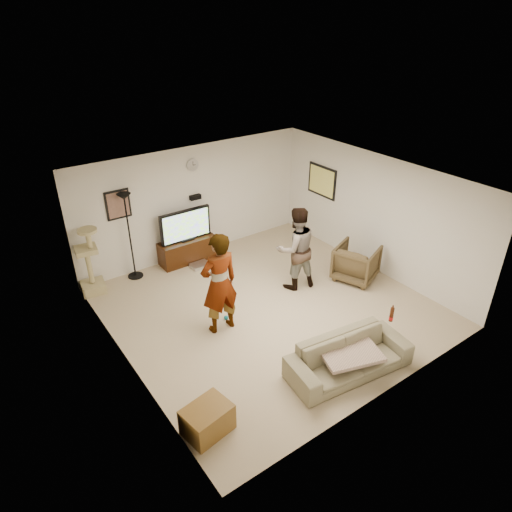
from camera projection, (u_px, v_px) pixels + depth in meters
floor at (268, 307)px, 8.66m from camera, size 5.50×5.50×0.02m
ceiling at (270, 182)px, 7.45m from camera, size 5.50×5.50×0.02m
wall_back at (194, 202)px, 10.01m from camera, size 5.50×0.04×2.50m
wall_front at (392, 327)px, 6.10m from camera, size 5.50×0.04×2.50m
wall_left at (120, 301)px, 6.65m from camera, size 0.04×5.50×2.50m
wall_right at (374, 213)px, 9.46m from camera, size 0.04×5.50×2.50m
wall_clock at (192, 165)px, 9.58m from camera, size 0.26×0.04×0.26m
wall_speaker at (195, 197)px, 9.91m from camera, size 0.25×0.10×0.10m
picture_back at (118, 205)px, 8.96m from camera, size 0.42×0.03×0.52m
picture_right at (322, 181)px, 10.46m from camera, size 0.03×0.78×0.62m
tv_stand at (188, 250)px, 10.12m from camera, size 1.27×0.45×0.53m
console_box at (200, 265)px, 9.99m from camera, size 0.40×0.30×0.07m
tv at (185, 225)px, 9.82m from camera, size 1.17×0.08×0.70m
tv_screen at (186, 226)px, 9.79m from camera, size 1.08×0.01×0.61m
floor_lamp at (130, 237)px, 9.20m from camera, size 0.32×0.32×1.86m
cat_tree at (88, 261)px, 8.80m from camera, size 0.51×0.51×1.39m
person_left at (219, 284)px, 7.64m from camera, size 0.69×0.46×1.87m
person_right at (296, 249)px, 8.91m from camera, size 0.96×0.82×1.72m
sofa at (349, 357)px, 7.00m from camera, size 2.06×1.03×0.58m
throw_blanket at (349, 352)px, 6.95m from camera, size 1.07×0.94×0.06m
beer_bottle at (392, 315)px, 7.27m from camera, size 0.06×0.06×0.25m
armchair at (356, 263)px, 9.39m from camera, size 1.07×1.05×0.75m
side_table at (207, 420)px, 6.04m from camera, size 0.69×0.56×0.42m
toy_ball at (226, 318)px, 8.30m from camera, size 0.08×0.08×0.08m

